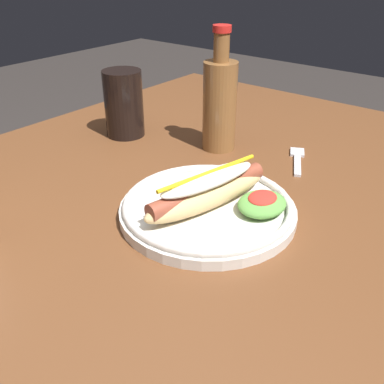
# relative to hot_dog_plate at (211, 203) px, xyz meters

# --- Properties ---
(dining_table) EXTENTS (1.42, 0.94, 0.74)m
(dining_table) POSITION_rel_hot_dog_plate_xyz_m (-0.06, 0.08, -0.11)
(dining_table) COLOR brown
(dining_table) RESTS_ON ground_plane
(hot_dog_plate) EXTENTS (0.26, 0.26, 0.08)m
(hot_dog_plate) POSITION_rel_hot_dog_plate_xyz_m (0.00, 0.00, 0.00)
(hot_dog_plate) COLOR silver
(hot_dog_plate) RESTS_ON dining_table
(fork) EXTENTS (0.12, 0.07, 0.00)m
(fork) POSITION_rel_hot_dog_plate_xyz_m (0.26, -0.01, -0.02)
(fork) COLOR silver
(fork) RESTS_ON dining_table
(soda_cup) EXTENTS (0.08, 0.08, 0.14)m
(soda_cup) POSITION_rel_hot_dog_plate_xyz_m (0.15, 0.34, 0.05)
(soda_cup) COLOR black
(soda_cup) RESTS_ON dining_table
(glass_bottle) EXTENTS (0.07, 0.07, 0.23)m
(glass_bottle) POSITION_rel_hot_dog_plate_xyz_m (0.22, 0.14, 0.07)
(glass_bottle) COLOR brown
(glass_bottle) RESTS_ON dining_table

